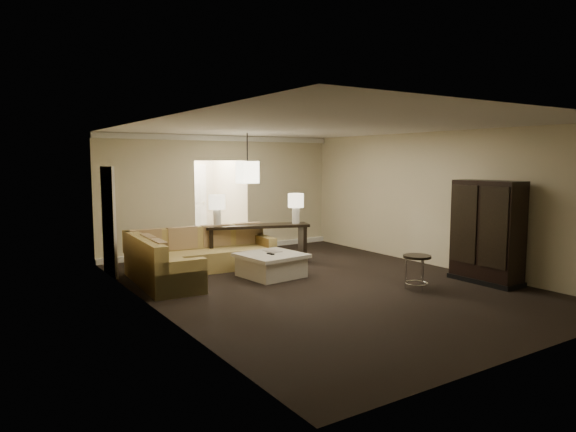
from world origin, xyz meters
TOP-DOWN VIEW (x-y plane):
  - ground at (0.00, 0.00)m, footprint 8.00×8.00m
  - wall_back at (0.00, 4.00)m, footprint 6.00×0.04m
  - wall_front at (0.00, -4.00)m, footprint 6.00×0.04m
  - wall_left at (-3.00, 0.00)m, footprint 0.04×8.00m
  - wall_right at (3.00, 0.00)m, footprint 0.04×8.00m
  - ceiling at (0.00, 0.00)m, footprint 6.00×8.00m
  - crown_molding at (0.00, 3.95)m, footprint 6.00×0.10m
  - baseboard at (0.00, 3.95)m, footprint 6.00×0.10m
  - side_door at (-2.97, 2.80)m, footprint 0.05×0.90m
  - foyer at (0.00, 5.34)m, footprint 1.44×2.02m
  - sectional_sofa at (-1.67, 1.91)m, footprint 3.04×2.38m
  - coffee_table at (-0.43, 1.00)m, footprint 1.22×1.22m
  - console_table at (-0.05, 2.18)m, footprint 2.24×1.18m
  - armoire at (2.59, -1.53)m, footprint 0.55×1.29m
  - drink_table at (1.17, -1.20)m, footprint 0.47×0.47m
  - table_lamp_left at (-0.85, 2.46)m, footprint 0.34×0.34m
  - table_lamp_right at (0.75, 1.91)m, footprint 0.34×0.34m
  - pendant_light at (0.00, 2.70)m, footprint 0.38×0.38m
  - person at (-0.45, 5.37)m, footprint 0.77×0.60m

SIDE VIEW (x-z plane):
  - ground at x=0.00m, z-range 0.00..0.00m
  - baseboard at x=0.00m, z-range 0.00..0.12m
  - coffee_table at x=-0.43m, z-range 0.00..0.46m
  - sectional_sofa at x=-1.67m, z-range -0.09..0.79m
  - drink_table at x=1.17m, z-range 0.13..0.72m
  - console_table at x=-0.05m, z-range 0.08..0.93m
  - armoire at x=2.59m, z-range -0.04..1.81m
  - person at x=-0.45m, z-range 0.00..1.87m
  - side_door at x=-2.97m, z-range 0.00..2.10m
  - table_lamp_left at x=-0.85m, z-range 0.96..1.61m
  - table_lamp_right at x=0.75m, z-range 0.96..1.61m
  - foyer at x=0.00m, z-range -0.10..2.70m
  - wall_back at x=0.00m, z-range 0.00..2.80m
  - wall_front at x=0.00m, z-range 0.00..2.80m
  - wall_left at x=-3.00m, z-range 0.00..2.80m
  - wall_right at x=3.00m, z-range 0.00..2.80m
  - pendant_light at x=0.00m, z-range 1.41..2.50m
  - crown_molding at x=0.00m, z-range 2.67..2.79m
  - ceiling at x=0.00m, z-range 2.79..2.81m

